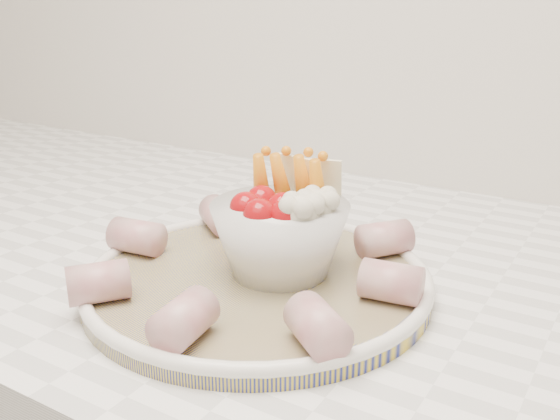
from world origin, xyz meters
The scene contains 3 objects.
serving_platter centered at (-0.07, 1.35, 0.93)m, with size 0.34×0.34×0.02m.
veggie_bowl centered at (-0.06, 1.37, 0.98)m, with size 0.12×0.12×0.11m.
cured_meat_rolls centered at (-0.07, 1.35, 0.95)m, with size 0.30×0.31×0.03m.
Camera 1 is at (0.21, 0.93, 1.17)m, focal length 40.00 mm.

